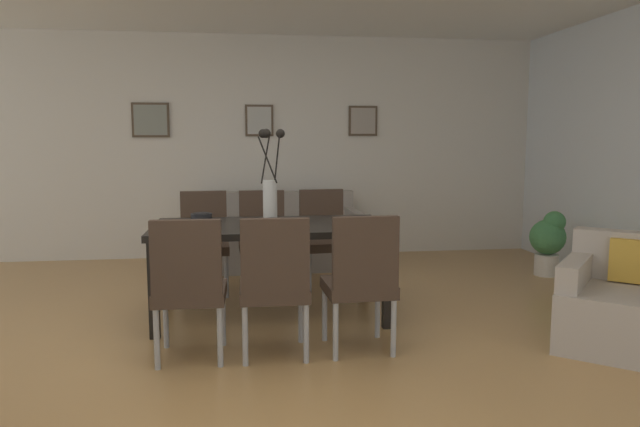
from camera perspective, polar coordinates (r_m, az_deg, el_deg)
ground_plane at (r=4.03m, az=-8.06°, el=-13.09°), size 9.00×9.00×0.00m
back_wall_panel at (r=7.03m, az=-8.08°, el=6.41°), size 9.00×0.10×2.60m
dining_table at (r=4.57m, az=-4.86°, el=-1.98°), size 1.80×0.93×0.74m
dining_chair_near_left at (r=3.75m, az=-12.66°, el=-6.57°), size 0.45×0.45×0.92m
dining_chair_near_right at (r=5.45m, az=-11.24°, el=-2.23°), size 0.46×0.46×0.92m
dining_chair_far_left at (r=3.73m, az=-4.46°, el=-6.49°), size 0.44×0.44×0.92m
dining_chair_far_right at (r=5.43m, az=-5.59°, el=-2.14°), size 0.46×0.46×0.92m
dining_chair_mid_left at (r=3.82m, az=4.02°, el=-6.16°), size 0.46×0.46×0.92m
dining_chair_mid_right at (r=5.52m, az=0.37°, el=-1.96°), size 0.47×0.47×0.92m
centerpiece_vase at (r=4.53m, az=-4.90°, el=2.51°), size 0.21×0.23×0.73m
placemat_near_left at (r=4.36m, az=-11.84°, el=-1.50°), size 0.32×0.32×0.01m
bowl_near_left at (r=4.36m, az=-11.85°, el=-1.02°), size 0.17×0.17×0.07m
placemat_near_right at (r=4.78m, az=-11.48°, el=-0.74°), size 0.32×0.32×0.01m
bowl_near_right at (r=4.77m, az=-11.49°, el=-0.30°), size 0.17×0.17×0.07m
placemat_far_left at (r=4.36m, az=-4.74°, el=-1.39°), size 0.32×0.32×0.01m
bowl_far_left at (r=4.35m, az=-4.74°, el=-0.90°), size 0.17×0.17×0.07m
sofa at (r=6.51m, az=-4.59°, el=-2.64°), size 1.89×0.84×0.80m
armchair at (r=4.48m, az=27.86°, el=-7.96°), size 1.13×1.13×0.75m
framed_picture_left at (r=7.04m, az=-16.21°, el=8.76°), size 0.42×0.03×0.39m
framed_picture_center at (r=6.96m, az=-5.94°, el=9.02°), size 0.33×0.03×0.37m
framed_picture_right at (r=7.11m, az=4.22°, el=9.00°), size 0.35×0.03×0.36m
potted_plant at (r=6.43m, az=21.40°, el=-2.40°), size 0.36×0.36×0.67m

